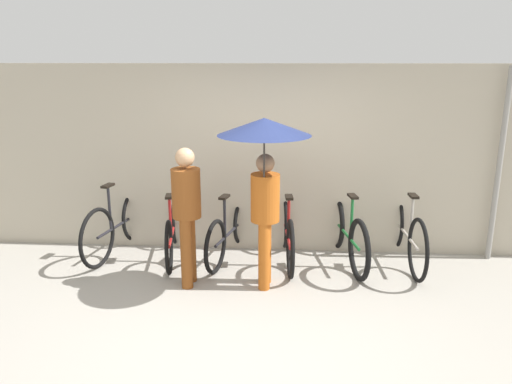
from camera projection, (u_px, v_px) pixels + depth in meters
name	position (u px, v px, depth m)	size (l,w,h in m)	color
ground_plane	(246.00, 326.00, 4.84)	(30.00, 30.00, 0.00)	#9E998E
back_wall	(260.00, 160.00, 6.55)	(11.73, 0.12, 2.46)	#B2A893
parked_bicycle_0	(118.00, 224.00, 6.59)	(0.50, 1.73, 1.10)	black
parked_bicycle_1	(172.00, 231.00, 6.46)	(0.46, 1.68, 1.09)	black
parked_bicycle_2	(230.00, 231.00, 6.46)	(0.53, 1.67, 1.06)	black
parked_bicycle_3	(287.00, 233.00, 6.33)	(0.44, 1.70, 1.05)	black
parked_bicycle_4	(346.00, 233.00, 6.29)	(0.50, 1.77, 1.11)	black
parked_bicycle_5	(406.00, 232.00, 6.28)	(0.44, 1.84, 1.11)	black
pedestrian_leading	(187.00, 207.00, 5.51)	(0.32, 0.32, 1.59)	brown
pedestrian_center	(265.00, 157.00, 5.24)	(0.98, 0.98, 1.93)	#B25619
awning_pole	(499.00, 167.00, 6.18)	(0.07, 0.07, 2.44)	gray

